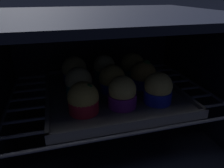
{
  "coord_description": "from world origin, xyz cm",
  "views": [
    {
      "loc": [
        -13.89,
        -30.03,
        40.08
      ],
      "look_at": [
        0.0,
        20.78,
        17.05
      ],
      "focal_mm": 34.04,
      "sensor_mm": 36.0,
      "label": 1
    }
  ],
  "objects_px": {
    "baking_tray": "(112,92)",
    "muffin_row1_col0": "(79,82)",
    "muffin_row2_col0": "(74,71)",
    "muffin_row1_col2": "(143,76)",
    "muffin_row0_col0": "(83,99)",
    "muffin_row1_col1": "(111,80)",
    "muffin_row2_col2": "(132,66)",
    "muffin_row0_col1": "(123,93)",
    "muffin_row2_col1": "(104,68)",
    "muffin_row0_col2": "(158,89)"
  },
  "relations": [
    {
      "from": "baking_tray",
      "to": "muffin_row1_col0",
      "type": "distance_m",
      "value": 0.1
    },
    {
      "from": "muffin_row1_col0",
      "to": "muffin_row2_col0",
      "type": "relative_size",
      "value": 0.95
    },
    {
      "from": "baking_tray",
      "to": "muffin_row0_col1",
      "type": "xyz_separation_m",
      "value": [
        0.0,
        -0.09,
        0.04
      ]
    },
    {
      "from": "baking_tray",
      "to": "muffin_row2_col0",
      "type": "xyz_separation_m",
      "value": [
        -0.09,
        0.09,
        0.04
      ]
    },
    {
      "from": "muffin_row0_col0",
      "to": "muffin_row2_col1",
      "type": "distance_m",
      "value": 0.2
    },
    {
      "from": "muffin_row1_col1",
      "to": "muffin_row2_col1",
      "type": "bearing_deg",
      "value": 89.81
    },
    {
      "from": "muffin_row0_col0",
      "to": "muffin_row2_col1",
      "type": "xyz_separation_m",
      "value": [
        0.09,
        0.18,
        0.0
      ]
    },
    {
      "from": "muffin_row1_col0",
      "to": "muffin_row2_col2",
      "type": "xyz_separation_m",
      "value": [
        0.18,
        0.09,
        -0.0
      ]
    },
    {
      "from": "muffin_row0_col2",
      "to": "muffin_row1_col1",
      "type": "distance_m",
      "value": 0.13
    },
    {
      "from": "muffin_row0_col0",
      "to": "muffin_row1_col2",
      "type": "xyz_separation_m",
      "value": [
        0.18,
        0.09,
        0.0
      ]
    },
    {
      "from": "muffin_row0_col1",
      "to": "muffin_row2_col2",
      "type": "bearing_deg",
      "value": 63.62
    },
    {
      "from": "muffin_row0_col0",
      "to": "muffin_row0_col2",
      "type": "xyz_separation_m",
      "value": [
        0.18,
        -0.0,
        0.0
      ]
    },
    {
      "from": "muffin_row1_col2",
      "to": "muffin_row0_col2",
      "type": "bearing_deg",
      "value": -91.43
    },
    {
      "from": "muffin_row0_col0",
      "to": "muffin_row2_col2",
      "type": "xyz_separation_m",
      "value": [
        0.18,
        0.18,
        0.0
      ]
    },
    {
      "from": "muffin_row2_col1",
      "to": "muffin_row2_col2",
      "type": "distance_m",
      "value": 0.09
    },
    {
      "from": "baking_tray",
      "to": "muffin_row0_col2",
      "type": "distance_m",
      "value": 0.13
    },
    {
      "from": "baking_tray",
      "to": "muffin_row1_col0",
      "type": "bearing_deg",
      "value": 179.08
    },
    {
      "from": "muffin_row0_col2",
      "to": "muffin_row2_col1",
      "type": "distance_m",
      "value": 0.2
    },
    {
      "from": "muffin_row0_col2",
      "to": "muffin_row2_col1",
      "type": "relative_size",
      "value": 1.01
    },
    {
      "from": "baking_tray",
      "to": "muffin_row1_col0",
      "type": "relative_size",
      "value": 4.74
    },
    {
      "from": "muffin_row1_col0",
      "to": "muffin_row1_col1",
      "type": "bearing_deg",
      "value": -2.85
    },
    {
      "from": "muffin_row0_col1",
      "to": "muffin_row1_col0",
      "type": "distance_m",
      "value": 0.13
    },
    {
      "from": "muffin_row1_col0",
      "to": "muffin_row2_col1",
      "type": "xyz_separation_m",
      "value": [
        0.09,
        0.09,
        0.0
      ]
    },
    {
      "from": "baking_tray",
      "to": "muffin_row1_col2",
      "type": "distance_m",
      "value": 0.1
    },
    {
      "from": "muffin_row1_col2",
      "to": "muffin_row2_col0",
      "type": "bearing_deg",
      "value": 154.87
    },
    {
      "from": "muffin_row0_col1",
      "to": "muffin_row2_col1",
      "type": "distance_m",
      "value": 0.18
    },
    {
      "from": "muffin_row1_col0",
      "to": "muffin_row1_col2",
      "type": "xyz_separation_m",
      "value": [
        0.18,
        0.0,
        0.0
      ]
    },
    {
      "from": "muffin_row2_col0",
      "to": "muffin_row0_col1",
      "type": "bearing_deg",
      "value": -62.3
    },
    {
      "from": "muffin_row2_col0",
      "to": "muffin_row1_col2",
      "type": "bearing_deg",
      "value": -25.13
    },
    {
      "from": "muffin_row1_col2",
      "to": "muffin_row2_col2",
      "type": "height_order",
      "value": "muffin_row1_col2"
    },
    {
      "from": "muffin_row2_col2",
      "to": "muffin_row1_col0",
      "type": "bearing_deg",
      "value": -153.56
    },
    {
      "from": "muffin_row0_col2",
      "to": "muffin_row1_col1",
      "type": "relative_size",
      "value": 1.04
    },
    {
      "from": "muffin_row1_col0",
      "to": "muffin_row1_col1",
      "type": "xyz_separation_m",
      "value": [
        0.09,
        -0.0,
        -0.0
      ]
    },
    {
      "from": "muffin_row2_col2",
      "to": "muffin_row0_col1",
      "type": "bearing_deg",
      "value": -116.38
    },
    {
      "from": "muffin_row1_col2",
      "to": "muffin_row0_col0",
      "type": "bearing_deg",
      "value": -152.63
    },
    {
      "from": "muffin_row0_col1",
      "to": "muffin_row2_col1",
      "type": "xyz_separation_m",
      "value": [
        -0.0,
        0.18,
        0.0
      ]
    },
    {
      "from": "muffin_row1_col1",
      "to": "muffin_row2_col2",
      "type": "distance_m",
      "value": 0.13
    },
    {
      "from": "muffin_row0_col2",
      "to": "muffin_row2_col2",
      "type": "bearing_deg",
      "value": 89.03
    },
    {
      "from": "muffin_row0_col0",
      "to": "muffin_row0_col1",
      "type": "height_order",
      "value": "muffin_row0_col1"
    },
    {
      "from": "muffin_row2_col0",
      "to": "muffin_row2_col2",
      "type": "distance_m",
      "value": 0.18
    },
    {
      "from": "muffin_row0_col1",
      "to": "muffin_row0_col2",
      "type": "distance_m",
      "value": 0.09
    },
    {
      "from": "muffin_row0_col1",
      "to": "muffin_row2_col1",
      "type": "bearing_deg",
      "value": 91.52
    },
    {
      "from": "muffin_row1_col0",
      "to": "muffin_row1_col1",
      "type": "distance_m",
      "value": 0.09
    },
    {
      "from": "muffin_row1_col1",
      "to": "muffin_row2_col2",
      "type": "height_order",
      "value": "same"
    },
    {
      "from": "muffin_row2_col1",
      "to": "muffin_row0_col1",
      "type": "bearing_deg",
      "value": -88.48
    },
    {
      "from": "muffin_row1_col0",
      "to": "muffin_row1_col2",
      "type": "bearing_deg",
      "value": 0.23
    },
    {
      "from": "muffin_row2_col1",
      "to": "muffin_row1_col0",
      "type": "bearing_deg",
      "value": -134.76
    },
    {
      "from": "baking_tray",
      "to": "muffin_row2_col0",
      "type": "distance_m",
      "value": 0.13
    },
    {
      "from": "baking_tray",
      "to": "muffin_row2_col1",
      "type": "xyz_separation_m",
      "value": [
        -0.0,
        0.09,
        0.04
      ]
    },
    {
      "from": "muffin_row0_col0",
      "to": "muffin_row1_col0",
      "type": "relative_size",
      "value": 0.97
    }
  ]
}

